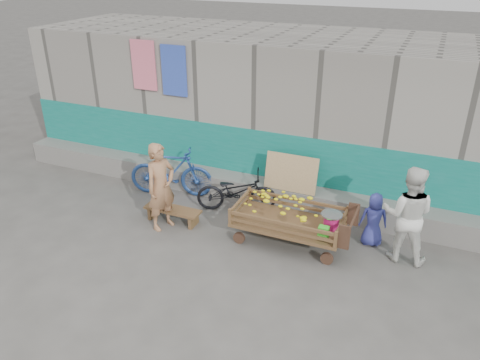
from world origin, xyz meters
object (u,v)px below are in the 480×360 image
at_px(banana_cart, 287,213).
at_px(bicycle_dark, 236,191).
at_px(child, 374,220).
at_px(vendor_man, 161,187).
at_px(bench, 173,212).
at_px(bicycle_blue, 171,172).
at_px(woman, 408,215).

relative_size(banana_cart, bicycle_dark, 1.32).
bearing_deg(child, vendor_man, -1.08).
relative_size(vendor_man, child, 1.70).
distance_m(bench, bicycle_blue, 1.12).
relative_size(vendor_man, bicycle_blue, 0.94).
bearing_deg(banana_cart, bicycle_blue, 164.12).
xyz_separation_m(banana_cart, vendor_man, (-2.20, -0.38, 0.23)).
xyz_separation_m(bench, child, (3.50, 0.69, 0.28)).
distance_m(banana_cart, bicycle_blue, 2.81).
distance_m(vendor_man, bicycle_blue, 1.28).
bearing_deg(child, bench, -4.34).
height_order(bench, vendor_man, vendor_man).
bearing_deg(bench, banana_cart, 4.03).
bearing_deg(banana_cart, child, 21.78).
bearing_deg(vendor_man, bicycle_blue, 43.34).
xyz_separation_m(vendor_man, child, (3.56, 0.92, -0.33)).
relative_size(woman, bicycle_dark, 1.07).
xyz_separation_m(vendor_man, woman, (4.07, 0.69, 0.01)).
relative_size(banana_cart, woman, 1.23).
bearing_deg(bench, bicycle_blue, 121.33).
bearing_deg(bicycle_blue, vendor_man, -171.03).
distance_m(vendor_man, bicycle_dark, 1.51).
height_order(vendor_man, bicycle_blue, vendor_man).
relative_size(woman, bicycle_blue, 0.95).
distance_m(woman, child, 0.66).
bearing_deg(bicycle_dark, banana_cart, -141.22).
height_order(vendor_man, bicycle_dark, vendor_man).
height_order(bicycle_dark, bicycle_blue, bicycle_blue).
xyz_separation_m(bench, bicycle_dark, (0.91, 0.86, 0.20)).
height_order(child, bicycle_blue, bicycle_blue).
distance_m(woman, bicycle_dark, 3.15).
relative_size(banana_cart, bicycle_blue, 1.17).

